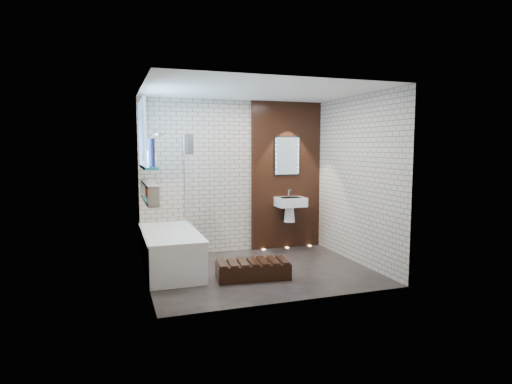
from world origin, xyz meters
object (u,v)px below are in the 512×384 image
object	(u,v)px
bath_screen	(188,181)
walnut_step	(253,270)
bathtub	(170,251)
washbasin	(290,205)
led_mirror	(287,156)

from	to	relation	value
bath_screen	walnut_step	world-z (taller)	bath_screen
bathtub	bath_screen	xyz separation A→B (m)	(0.35, 0.44, 0.99)
bathtub	washbasin	xyz separation A→B (m)	(2.17, 0.62, 0.50)
washbasin	walnut_step	distance (m)	1.92
washbasin	led_mirror	xyz separation A→B (m)	(0.00, 0.16, 0.86)
bath_screen	walnut_step	xyz separation A→B (m)	(0.67, -1.19, -1.17)
bath_screen	led_mirror	bearing A→B (deg)	10.66
washbasin	walnut_step	xyz separation A→B (m)	(-1.15, -1.37, -0.68)
led_mirror	walnut_step	world-z (taller)	led_mirror
led_mirror	washbasin	bearing A→B (deg)	-90.00
bathtub	washbasin	bearing A→B (deg)	16.01
bath_screen	led_mirror	world-z (taller)	led_mirror
washbasin	bathtub	bearing A→B (deg)	-163.99
bath_screen	led_mirror	xyz separation A→B (m)	(1.82, 0.34, 0.37)
bathtub	walnut_step	distance (m)	1.28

